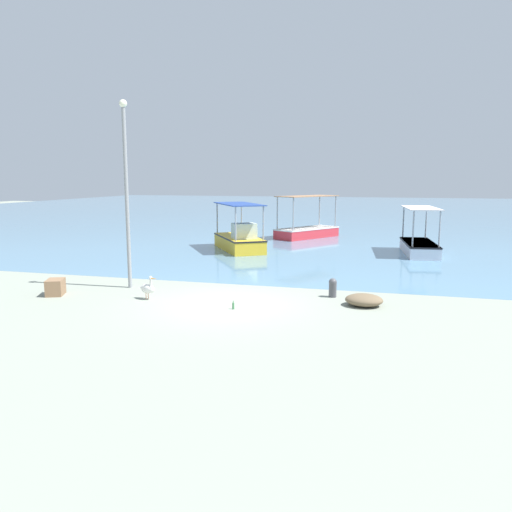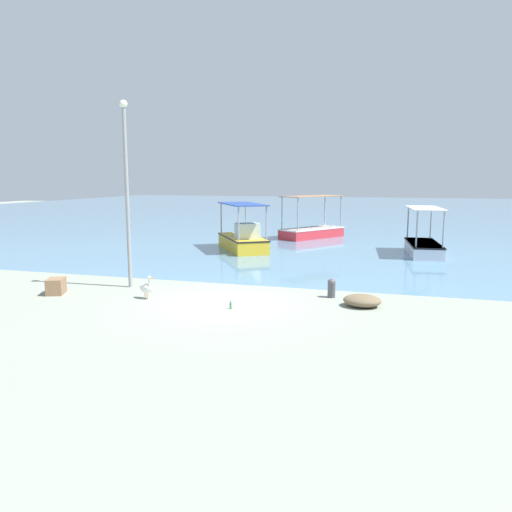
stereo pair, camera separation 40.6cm
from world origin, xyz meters
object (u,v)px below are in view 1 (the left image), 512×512
fishing_boat_far_left (419,245)px  cargo_crate (55,287)px  glass_bottle (233,306)px  mooring_bollard (333,287)px  fishing_boat_far_right (239,239)px  lamp_post (126,186)px  net_pile (364,300)px  pelican (148,288)px  fishing_boat_outer (307,230)px

fishing_boat_far_left → cargo_crate: fishing_boat_far_left is taller
glass_bottle → fishing_boat_far_left: bearing=65.5°
fishing_boat_far_left → mooring_bollard: bearing=-106.9°
fishing_boat_far_right → glass_bottle: 12.72m
lamp_post → mooring_bollard: bearing=3.4°
cargo_crate → lamp_post: bearing=42.8°
cargo_crate → glass_bottle: 6.52m
lamp_post → net_pile: size_ratio=5.67×
fishing_boat_far_right → net_pile: fishing_boat_far_right is taller
fishing_boat_far_right → glass_bottle: (3.52, -12.21, -0.51)m
mooring_bollard → lamp_post: bearing=-176.6°
pelican → glass_bottle: pelican is taller
lamp_post → net_pile: bearing=-3.3°
fishing_boat_far_right → fishing_boat_far_left: 9.71m
fishing_boat_far_right → glass_bottle: fishing_boat_far_right is taller
fishing_boat_far_right → net_pile: size_ratio=4.15×
fishing_boat_far_left → pelican: size_ratio=5.83×
cargo_crate → fishing_boat_far_right: bearing=76.0°
fishing_boat_far_right → mooring_bollard: fishing_boat_far_right is taller
pelican → glass_bottle: 3.19m
fishing_boat_far_left → cargo_crate: (-12.63, -13.20, -0.23)m
fishing_boat_outer → glass_bottle: size_ratio=18.26×
fishing_boat_outer → fishing_boat_far_left: (6.98, -5.77, -0.03)m
fishing_boat_far_right → glass_bottle: size_ratio=18.20×
mooring_bollard → cargo_crate: bearing=-166.7°
pelican → glass_bottle: size_ratio=2.96×
pelican → glass_bottle: bearing=-8.7°
mooring_bollard → cargo_crate: 9.55m
net_pile → glass_bottle: net_pile is taller
lamp_post → cargo_crate: lamp_post is taller
pelican → mooring_bollard: 6.23m
lamp_post → fishing_boat_far_right: bearing=83.9°
fishing_boat_outer → cargo_crate: fishing_boat_outer is taller
fishing_boat_far_left → net_pile: size_ratio=3.94×
net_pile → glass_bottle: bearing=-159.3°
lamp_post → net_pile: 9.22m
glass_bottle → fishing_boat_outer: bearing=92.6°
fishing_boat_outer → cargo_crate: 19.79m
net_pile → cargo_crate: 10.46m
net_pile → cargo_crate: size_ratio=1.56×
pelican → cargo_crate: 3.38m
lamp_post → mooring_bollard: size_ratio=10.37×
cargo_crate → mooring_bollard: bearing=13.3°
lamp_post → pelican: bearing=-45.0°
fishing_boat_outer → glass_bottle: 19.20m
mooring_bollard → glass_bottle: 3.68m
fishing_boat_outer → fishing_boat_far_right: fishing_boat_outer is taller
fishing_boat_outer → mooring_bollard: 17.17m
fishing_boat_outer → lamp_post: size_ratio=0.73×
fishing_boat_far_right → cargo_crate: fishing_boat_far_right is taller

